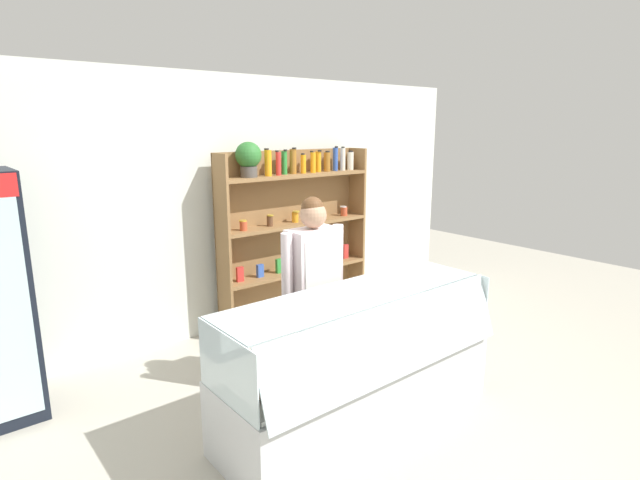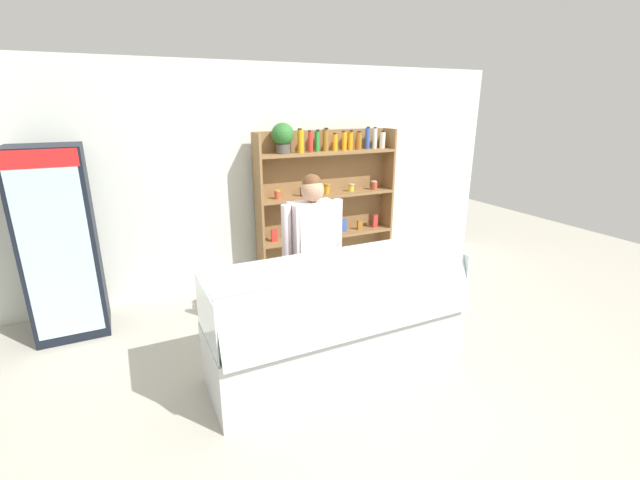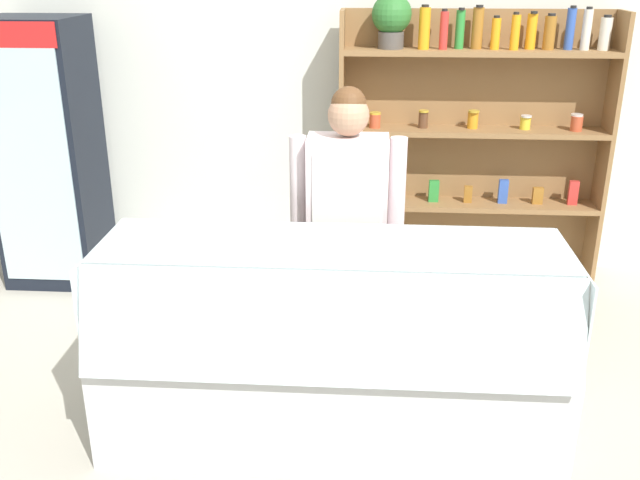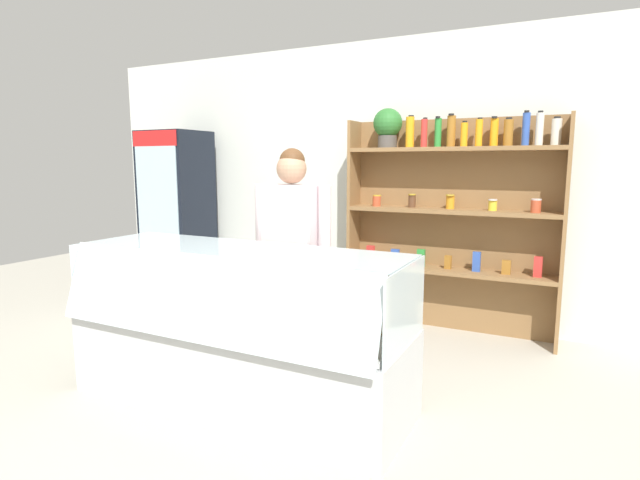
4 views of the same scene
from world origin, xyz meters
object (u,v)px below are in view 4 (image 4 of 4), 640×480
at_px(drinks_fridge, 177,216).
at_px(shop_clerk, 292,242).
at_px(shelving_unit, 446,206).
at_px(deli_display_case, 238,356).

height_order(drinks_fridge, shop_clerk, drinks_fridge).
distance_m(drinks_fridge, shelving_unit, 2.96).
relative_size(shelving_unit, deli_display_case, 0.92).
bearing_deg(deli_display_case, drinks_fridge, 139.80).
distance_m(drinks_fridge, deli_display_case, 2.83).
height_order(deli_display_case, shop_clerk, shop_clerk).
xyz_separation_m(shelving_unit, shop_clerk, (-0.78, -1.40, -0.18)).
bearing_deg(shop_clerk, shelving_unit, 60.83).
bearing_deg(drinks_fridge, shelving_unit, 4.28).
relative_size(shelving_unit, shop_clerk, 1.24).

